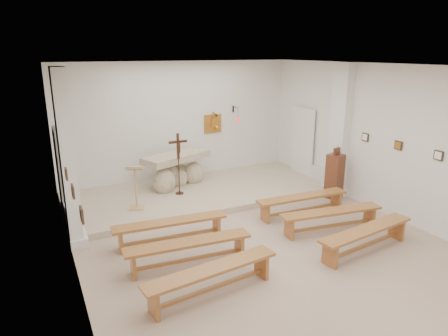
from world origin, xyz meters
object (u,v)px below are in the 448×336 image
bench_left_second (189,247)px  bench_right_second (331,216)px  crucifix_stand (179,160)px  bench_right_front (302,200)px  bench_left_third (212,275)px  lectern (136,187)px  donation_pedestal (334,176)px  altar (176,172)px  bench_right_third (366,234)px  bench_left_front (170,226)px

bench_left_second → bench_right_second: 3.28m
crucifix_stand → bench_right_second: bearing=-56.5°
crucifix_stand → bench_right_front: (2.25, -2.28, -0.72)m
bench_left_third → lectern: bearing=86.8°
donation_pedestal → bench_right_second: 2.18m
altar → bench_right_third: size_ratio=0.88×
altar → donation_pedestal: bearing=-54.9°
bench_left_front → bench_right_third: 3.85m
bench_left_front → bench_left_second: bearing=-85.5°
bench_right_second → bench_left_second: bearing=-172.2°
bench_left_second → bench_left_third: same height
donation_pedestal → bench_left_second: (-4.74, -1.59, -0.24)m
bench_left_front → bench_right_second: (3.28, -1.01, 0.00)m
crucifix_stand → bench_left_third: 4.48m
bench_right_second → bench_left_third: 3.43m
altar → bench_right_second: (2.09, -3.98, -0.16)m
donation_pedestal → lectern: bearing=150.1°
bench_left_front → bench_left_third: bearing=-85.5°
altar → bench_left_third: size_ratio=0.88×
bench_right_front → bench_right_third: bearing=-87.2°
bench_right_front → lectern: bearing=156.2°
bench_left_second → bench_right_second: bearing=4.7°
lectern → bench_right_second: 4.49m
altar → bench_left_front: bearing=-132.8°
lectern → donation_pedestal: donation_pedestal is taller
crucifix_stand → bench_right_second: size_ratio=0.69×
altar → bench_left_front: size_ratio=0.88×
bench_right_third → altar: bearing=105.3°
bench_left_front → donation_pedestal: bearing=11.5°
bench_right_second → donation_pedestal: bearing=55.3°
bench_right_second → bench_right_third: (-0.00, -1.01, 0.00)m
crucifix_stand → bench_left_third: (-1.03, -4.30, -0.72)m
crucifix_stand → donation_pedestal: size_ratio=1.18×
bench_right_front → bench_left_third: 3.85m
bench_right_second → crucifix_stand: bearing=132.2°
bench_right_third → donation_pedestal: bearing=53.3°
bench_right_front → bench_left_third: bearing=-145.5°
lectern → bench_right_third: size_ratio=0.47×
altar → bench_right_third: altar is taller
altar → lectern: bearing=-160.8°
bench_right_third → crucifix_stand: bearing=110.2°
bench_left_front → crucifix_stand: bearing=70.2°
bench_left_front → altar: bearing=72.7°
lectern → donation_pedestal: 5.12m
bench_left_front → bench_right_third: bearing=-27.2°
altar → bench_left_second: size_ratio=0.88×
lectern → bench_right_third: lectern is taller
bench_left_front → bench_right_front: size_ratio=1.00×
bench_left_second → bench_right_front: bearing=21.9°
lectern → bench_right_front: size_ratio=0.47×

